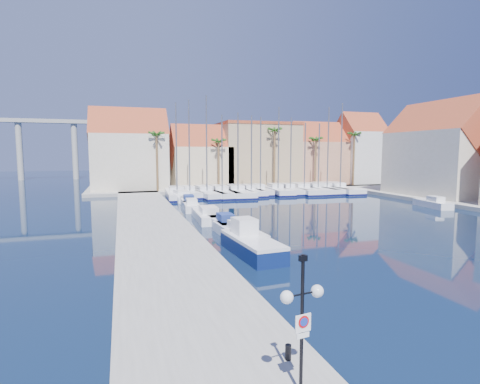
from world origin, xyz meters
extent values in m
plane|color=black|center=(0.00, 0.00, 0.00)|extent=(260.00, 260.00, 0.00)
cube|color=gray|center=(-9.00, 13.50, 0.25)|extent=(6.00, 77.00, 0.50)
cube|color=gray|center=(10.00, 48.00, 0.25)|extent=(54.00, 16.00, 0.50)
cylinder|color=black|center=(-7.40, -10.20, 2.30)|extent=(0.09, 0.09, 3.61)
cylinder|color=black|center=(-7.62, -10.23, 3.12)|extent=(0.45, 0.11, 0.05)
cylinder|color=black|center=(-7.18, -10.16, 3.12)|extent=(0.45, 0.11, 0.05)
sphere|color=white|center=(-7.85, -10.26, 3.12)|extent=(0.32, 0.32, 0.32)
sphere|color=white|center=(-6.95, -10.13, 3.12)|extent=(0.32, 0.32, 0.32)
cube|color=black|center=(-7.40, -10.20, 4.02)|extent=(0.21, 0.14, 0.14)
cube|color=white|center=(-7.39, -10.25, 2.39)|extent=(0.45, 0.09, 0.45)
cylinder|color=red|center=(-7.39, -10.27, 2.44)|extent=(0.31, 0.06, 0.31)
cylinder|color=#1933A5|center=(-7.39, -10.28, 2.44)|extent=(0.22, 0.04, 0.22)
cube|color=white|center=(-7.39, -10.25, 2.08)|extent=(0.36, 0.08, 0.13)
cylinder|color=black|center=(-7.03, -8.66, 0.73)|extent=(0.18, 0.18, 0.46)
cube|color=#0D1D4F|center=(-3.66, 4.01, 0.47)|extent=(2.52, 6.41, 0.94)
cube|color=white|center=(-3.66, 4.01, 1.05)|extent=(2.52, 6.41, 0.21)
cube|color=white|center=(-3.75, 5.26, 1.62)|extent=(1.47, 1.76, 1.15)
cube|color=white|center=(-3.02, 8.83, 0.40)|extent=(2.52, 7.01, 0.80)
cube|color=white|center=(-2.99, 8.14, 1.10)|extent=(1.65, 2.49, 0.60)
cube|color=white|center=(-3.16, 12.65, 0.40)|extent=(1.71, 5.25, 0.80)
cube|color=navy|center=(-3.16, 12.13, 1.10)|extent=(1.19, 1.84, 0.60)
cube|color=white|center=(-3.56, 17.22, 0.40)|extent=(2.63, 7.12, 0.80)
cube|color=white|center=(-3.60, 16.52, 1.10)|extent=(1.70, 2.54, 0.60)
cube|color=white|center=(-3.98, 23.72, 0.40)|extent=(2.11, 5.23, 0.80)
cube|color=white|center=(-4.02, 23.21, 1.10)|extent=(1.31, 1.89, 0.60)
cube|color=white|center=(-3.63, 27.65, 0.40)|extent=(2.03, 5.29, 0.80)
cube|color=navy|center=(-3.66, 27.13, 1.10)|extent=(1.29, 1.89, 0.60)
cube|color=white|center=(-3.77, 33.40, 0.40)|extent=(3.07, 7.51, 0.80)
cube|color=white|center=(-3.69, 32.68, 1.10)|extent=(1.89, 2.71, 0.60)
cube|color=white|center=(24.00, 17.12, 0.40)|extent=(2.40, 5.42, 0.80)
cube|color=white|center=(23.93, 16.60, 1.10)|extent=(1.42, 1.98, 0.60)
cube|color=white|center=(-3.87, 35.71, 0.50)|extent=(3.52, 11.18, 1.00)
cube|color=#0E1146|center=(-3.87, 35.71, 0.18)|extent=(3.58, 11.24, 0.28)
cube|color=white|center=(-3.81, 36.81, 1.30)|extent=(2.20, 3.42, 0.60)
cylinder|color=slate|center=(-3.91, 35.16, 7.25)|extent=(0.20, 0.20, 12.50)
cube|color=white|center=(-1.93, 36.59, 0.50)|extent=(2.84, 8.71, 1.00)
cube|color=#0E1146|center=(-1.93, 36.59, 0.18)|extent=(2.91, 8.78, 0.28)
cube|color=white|center=(-1.99, 37.45, 1.30)|extent=(1.74, 2.68, 0.60)
cylinder|color=slate|center=(-1.90, 36.16, 7.56)|extent=(0.20, 0.20, 13.13)
cube|color=white|center=(0.43, 35.81, 0.50)|extent=(3.82, 11.39, 1.00)
cube|color=#0E1146|center=(0.43, 35.81, 0.18)|extent=(3.88, 11.46, 0.28)
cube|color=white|center=(0.34, 36.92, 1.30)|extent=(2.31, 3.51, 0.60)
cylinder|color=slate|center=(0.47, 35.25, 7.86)|extent=(0.20, 0.20, 13.71)
cube|color=white|center=(2.74, 35.74, 0.50)|extent=(3.29, 11.42, 1.00)
cube|color=#0E1146|center=(2.74, 35.74, 0.18)|extent=(3.35, 11.48, 0.28)
cube|color=white|center=(2.70, 36.88, 1.30)|extent=(2.16, 3.46, 0.60)
cylinder|color=slate|center=(2.75, 35.18, 6.52)|extent=(0.20, 0.20, 11.04)
cube|color=white|center=(5.24, 35.72, 0.50)|extent=(3.87, 12.07, 1.00)
cube|color=#0E1146|center=(5.24, 35.72, 0.18)|extent=(3.93, 12.13, 0.28)
cube|color=white|center=(5.31, 36.91, 1.30)|extent=(2.39, 3.70, 0.60)
cylinder|color=slate|center=(5.20, 35.13, 6.70)|extent=(0.20, 0.20, 11.41)
cube|color=white|center=(7.49, 36.06, 0.50)|extent=(2.48, 9.08, 1.00)
cube|color=#0E1146|center=(7.49, 36.06, 0.18)|extent=(2.54, 9.14, 0.28)
cube|color=white|center=(7.48, 36.97, 1.30)|extent=(1.69, 2.74, 0.60)
cylinder|color=slate|center=(7.50, 35.61, 6.55)|extent=(0.20, 0.20, 11.10)
cube|color=white|center=(9.24, 36.62, 0.50)|extent=(2.64, 8.35, 1.00)
cube|color=#0E1146|center=(9.24, 36.62, 0.18)|extent=(2.70, 8.41, 0.28)
cube|color=white|center=(9.29, 37.45, 1.30)|extent=(1.65, 2.56, 0.60)
cylinder|color=slate|center=(9.22, 36.21, 6.50)|extent=(0.20, 0.20, 11.00)
cube|color=white|center=(12.03, 36.21, 0.50)|extent=(3.47, 10.33, 1.00)
cube|color=#0E1146|center=(12.03, 36.21, 0.18)|extent=(3.54, 10.40, 0.28)
cube|color=white|center=(12.11, 37.22, 1.30)|extent=(2.09, 3.19, 0.60)
cylinder|color=slate|center=(11.99, 35.70, 7.26)|extent=(0.20, 0.20, 12.51)
cube|color=white|center=(14.06, 36.07, 0.50)|extent=(2.59, 8.87, 1.00)
cube|color=#0E1146|center=(14.06, 36.07, 0.18)|extent=(2.65, 8.93, 0.28)
cube|color=white|center=(14.03, 36.95, 1.30)|extent=(1.69, 2.69, 0.60)
cylinder|color=slate|center=(14.08, 35.63, 6.49)|extent=(0.20, 0.20, 10.99)
cube|color=white|center=(16.50, 36.03, 0.50)|extent=(3.84, 11.42, 1.00)
cube|color=#0E1146|center=(16.50, 36.03, 0.18)|extent=(3.91, 11.48, 0.28)
cube|color=white|center=(16.59, 37.15, 1.30)|extent=(2.32, 3.52, 0.60)
cylinder|color=slate|center=(16.45, 35.48, 6.12)|extent=(0.20, 0.20, 10.24)
cube|color=white|center=(18.68, 35.53, 0.50)|extent=(3.00, 10.21, 1.00)
cube|color=#0E1146|center=(18.68, 35.53, 0.18)|extent=(3.07, 10.27, 0.28)
cube|color=white|center=(18.64, 36.54, 1.30)|extent=(1.95, 3.10, 0.60)
cylinder|color=slate|center=(18.70, 35.03, 6.07)|extent=(0.20, 0.20, 10.14)
cube|color=white|center=(20.60, 35.99, 0.50)|extent=(2.99, 10.82, 1.00)
cube|color=#0E1146|center=(20.60, 35.99, 0.18)|extent=(3.05, 10.88, 0.28)
cube|color=white|center=(20.62, 37.07, 1.30)|extent=(2.02, 3.27, 0.60)
cylinder|color=slate|center=(20.59, 35.46, 7.39)|extent=(0.20, 0.20, 12.77)
cube|color=white|center=(22.72, 35.49, 0.50)|extent=(3.70, 11.93, 1.00)
cube|color=#0E1146|center=(22.72, 35.49, 0.18)|extent=(3.76, 11.99, 0.28)
cube|color=white|center=(22.79, 36.67, 1.30)|extent=(2.33, 3.65, 0.60)
cylinder|color=slate|center=(22.69, 34.90, 7.71)|extent=(0.20, 0.20, 13.42)
cube|color=beige|center=(-10.00, 47.00, 5.00)|extent=(12.00, 9.00, 9.00)
cube|color=brown|center=(-10.00, 47.00, 9.50)|extent=(12.30, 9.00, 9.00)
cube|color=beige|center=(2.00, 47.00, 4.00)|extent=(10.00, 8.00, 7.00)
cube|color=brown|center=(2.00, 47.00, 7.50)|extent=(10.30, 8.00, 8.00)
cube|color=tan|center=(13.00, 48.00, 6.00)|extent=(14.00, 10.00, 11.00)
cube|color=brown|center=(13.00, 48.00, 11.75)|extent=(14.20, 10.20, 0.50)
cube|color=tan|center=(25.00, 47.00, 4.50)|extent=(10.00, 8.00, 8.00)
cube|color=brown|center=(25.00, 47.00, 8.50)|extent=(10.30, 8.00, 8.00)
cube|color=silver|center=(34.00, 46.00, 5.50)|extent=(8.00, 8.00, 10.00)
cube|color=brown|center=(34.00, 46.00, 10.50)|extent=(8.30, 8.00, 8.00)
cube|color=beige|center=(32.00, 24.00, 5.00)|extent=(9.00, 14.00, 9.00)
cube|color=brown|center=(32.00, 24.00, 9.50)|extent=(9.00, 14.30, 9.00)
cylinder|color=brown|center=(-6.00, 42.00, 5.00)|extent=(0.36, 0.36, 9.00)
sphere|color=#265719|center=(-6.00, 42.00, 9.35)|extent=(2.60, 2.60, 2.60)
cylinder|color=brown|center=(4.00, 42.00, 4.50)|extent=(0.36, 0.36, 8.00)
sphere|color=#265719|center=(4.00, 42.00, 8.35)|extent=(2.60, 2.60, 2.60)
cylinder|color=brown|center=(14.00, 42.00, 5.50)|extent=(0.36, 0.36, 10.00)
sphere|color=#265719|center=(14.00, 42.00, 10.35)|extent=(2.60, 2.60, 2.60)
cylinder|color=brown|center=(22.00, 42.00, 4.75)|extent=(0.36, 0.36, 8.50)
sphere|color=#265719|center=(22.00, 42.00, 8.85)|extent=(2.60, 2.60, 2.60)
cylinder|color=brown|center=(30.00, 42.00, 5.25)|extent=(0.36, 0.36, 9.50)
sphere|color=#265719|center=(30.00, 42.00, 9.85)|extent=(2.60, 2.60, 2.60)
cylinder|color=#9E9E99|center=(-34.00, 82.00, 7.00)|extent=(1.40, 1.40, 14.00)
cylinder|color=#9E9E99|center=(-22.00, 82.00, 7.00)|extent=(1.40, 1.40, 14.00)
camera|label=1|loc=(-11.55, -18.14, 6.57)|focal=28.00mm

